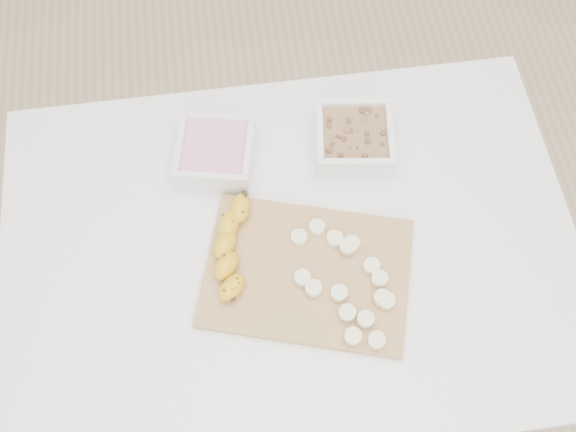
{
  "coord_description": "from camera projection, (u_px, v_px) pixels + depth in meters",
  "views": [
    {
      "loc": [
        -0.06,
        -0.42,
        1.77
      ],
      "look_at": [
        0.0,
        0.03,
        0.81
      ],
      "focal_mm": 40.0,
      "sensor_mm": 36.0,
      "label": 1
    }
  ],
  "objects": [
    {
      "name": "ground",
      "position": [
        289.0,
        350.0,
        1.79
      ],
      "size": [
        3.5,
        3.5,
        0.0
      ],
      "primitive_type": "plane",
      "color": "#C6AD89",
      "rests_on": "ground"
    },
    {
      "name": "cutting_board",
      "position": [
        307.0,
        273.0,
        1.08
      ],
      "size": [
        0.4,
        0.33,
        0.01
      ],
      "primitive_type": "cube",
      "rotation": [
        0.0,
        0.0,
        -0.29
      ],
      "color": "tan",
      "rests_on": "table"
    },
    {
      "name": "banana",
      "position": [
        232.0,
        249.0,
        1.07
      ],
      "size": [
        0.12,
        0.19,
        0.03
      ],
      "primitive_type": null,
      "rotation": [
        0.0,
        0.0,
        -0.4
      ],
      "color": "gold",
      "rests_on": "cutting_board"
    },
    {
      "name": "bowl_granola",
      "position": [
        354.0,
        139.0,
        1.16
      ],
      "size": [
        0.15,
        0.15,
        0.06
      ],
      "color": "white",
      "rests_on": "table"
    },
    {
      "name": "bowl_yogurt",
      "position": [
        215.0,
        154.0,
        1.15
      ],
      "size": [
        0.16,
        0.16,
        0.06
      ],
      "color": "white",
      "rests_on": "table"
    },
    {
      "name": "table",
      "position": [
        290.0,
        266.0,
        1.2
      ],
      "size": [
        1.0,
        0.7,
        0.75
      ],
      "color": "white",
      "rests_on": "ground"
    },
    {
      "name": "banana_slices",
      "position": [
        348.0,
        281.0,
        1.06
      ],
      "size": [
        0.16,
        0.24,
        0.02
      ],
      "color": "#FBF2C3",
      "rests_on": "cutting_board"
    }
  ]
}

